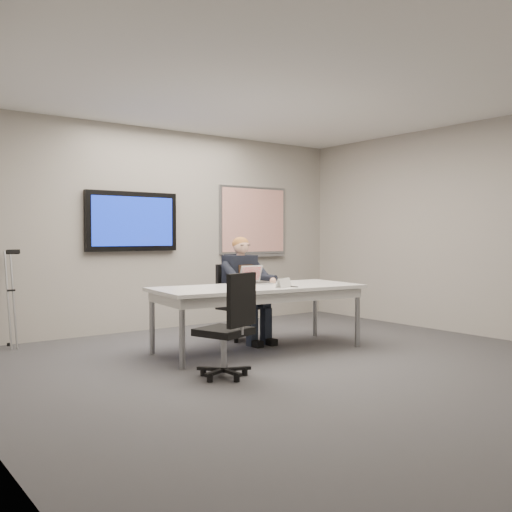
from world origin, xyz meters
TOP-DOWN VIEW (x-y plane):
  - floor at (0.00, 0.00)m, footprint 6.00×6.00m
  - ceiling at (0.00, 0.00)m, footprint 6.00×6.00m
  - wall_back at (0.00, 3.00)m, footprint 6.00×0.02m
  - wall_right at (3.00, 0.00)m, footprint 0.02×6.00m
  - conference_table at (0.12, 0.95)m, footprint 2.48×1.24m
  - tv_display at (-0.50, 2.95)m, footprint 1.30×0.09m
  - whiteboard at (1.55, 2.97)m, footprint 1.25×0.08m
  - office_chair_far at (0.31, 1.66)m, footprint 0.52×0.52m
  - office_chair_near at (-0.87, 0.10)m, footprint 0.59×0.59m
  - seated_person at (0.32, 1.42)m, footprint 0.41×0.70m
  - crutch at (-2.10, 2.79)m, footprint 0.31×0.62m
  - laptop at (0.27, 1.21)m, footprint 0.31×0.29m
  - name_tent at (0.25, 0.64)m, footprint 0.26×0.16m
  - pen at (0.35, 0.61)m, footprint 0.03×0.15m

SIDE VIEW (x-z plane):
  - floor at x=0.00m, z-range -0.01..0.01m
  - office_chair_far at x=0.31m, z-range -0.18..0.77m
  - office_chair_near at x=-0.87m, z-range -0.18..0.79m
  - seated_person at x=0.32m, z-range -0.13..1.17m
  - crutch at x=-2.10m, z-range -0.02..1.20m
  - conference_table at x=0.12m, z-range 0.28..1.02m
  - pen at x=0.35m, z-range 0.74..0.75m
  - name_tent at x=0.25m, z-range 0.74..0.84m
  - laptop at x=0.27m, z-range 0.68..0.90m
  - wall_back at x=0.00m, z-range 0.00..2.80m
  - wall_right at x=3.00m, z-range 0.00..2.80m
  - tv_display at x=-0.50m, z-range 1.10..1.90m
  - whiteboard at x=1.55m, z-range 0.98..2.08m
  - ceiling at x=0.00m, z-range 2.79..2.81m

